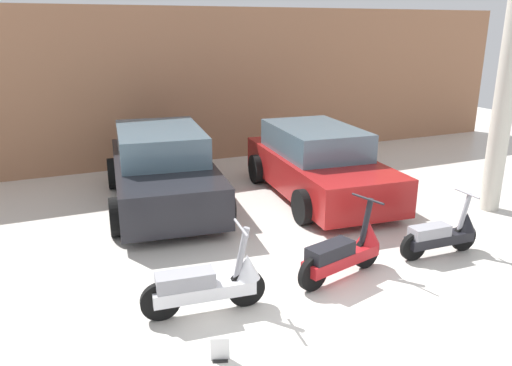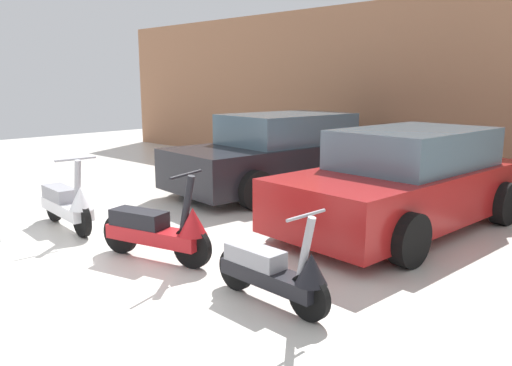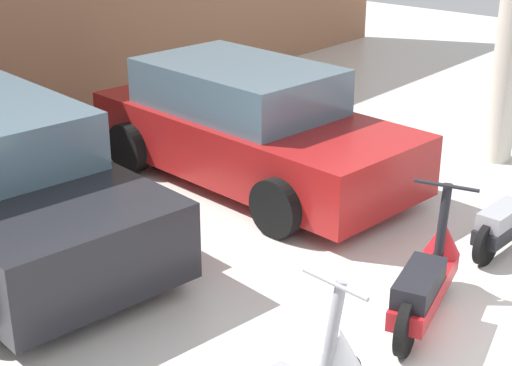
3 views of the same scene
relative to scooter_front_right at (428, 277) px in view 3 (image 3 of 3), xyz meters
The scene contains 2 objects.
scooter_front_right is the anchor object (origin of this frame).
car_rear_center 3.50m from the scooter_front_right, 66.00° to the left, with size 2.26×4.24×1.39m.
Camera 3 is at (-4.94, -1.60, 3.55)m, focal length 55.00 mm.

